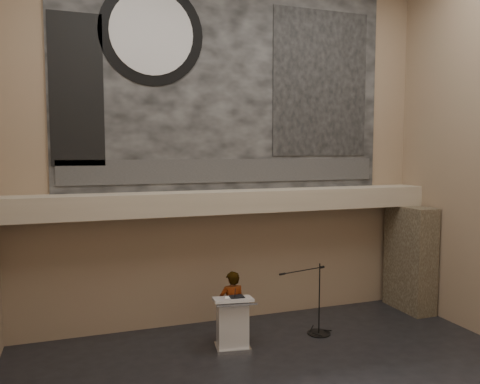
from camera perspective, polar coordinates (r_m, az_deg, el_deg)
name	(u,v)px	position (r m, az deg, el deg)	size (l,w,h in m)	color
wall_back	(229,145)	(11.19, -1.35, 5.70)	(10.00, 0.02, 8.50)	#91755C
soffit	(234,201)	(10.87, -0.69, -1.14)	(10.00, 0.80, 0.50)	tan
sprinkler_left	(166,217)	(10.46, -8.96, -2.99)	(0.04, 0.04, 0.06)	#B2893D
sprinkler_right	(308,210)	(11.59, 8.34, -2.20)	(0.04, 0.04, 0.06)	#B2893D
banner	(229,83)	(11.27, -1.32, 13.10)	(8.00, 0.05, 5.00)	black
banner_text_strip	(230,171)	(11.13, -1.24, 2.62)	(7.76, 0.02, 0.55)	#2F2F2F
banner_clock_rim	(152,33)	(11.01, -10.71, 18.51)	(2.30, 2.30, 0.02)	black
banner_clock_face	(152,33)	(10.99, -10.69, 18.53)	(1.84, 1.84, 0.02)	silver
banner_building_print	(321,84)	(12.19, 9.82, 12.88)	(2.60, 0.02, 3.60)	black
banner_brick_print	(76,90)	(10.66, -19.31, 11.66)	(1.10, 0.02, 3.20)	black
stone_pier	(410,258)	(12.99, 20.02, -7.58)	(0.60, 1.40, 2.70)	#423728
lectern	(233,323)	(10.06, -0.92, -15.72)	(0.87, 0.67, 1.14)	silver
binder	(237,297)	(9.86, -0.36, -12.68)	(0.28, 0.22, 0.04)	black
papers	(231,299)	(9.80, -1.15, -12.88)	(0.23, 0.32, 0.01)	white
speaker_person	(232,307)	(10.36, -0.98, -13.79)	(0.57, 0.37, 1.55)	silver
mic_stand	(318,324)	(11.06, 9.46, -15.58)	(1.34, 0.52, 1.62)	black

